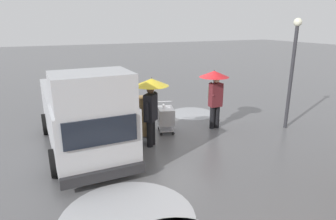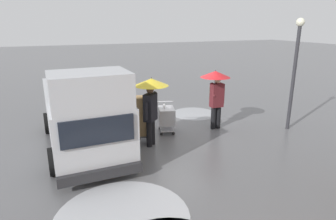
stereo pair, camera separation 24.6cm
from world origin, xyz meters
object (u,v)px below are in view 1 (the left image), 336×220
(pedestrian_black_side, at_px, (215,86))
(street_lamp, at_px, (293,63))
(cargo_van_parked_right, at_px, (83,112))
(shopping_cart_vendor, at_px, (166,117))
(pedestrian_pink_side, at_px, (151,96))
(hand_dolly_boxes, at_px, (141,117))

(pedestrian_black_side, bearing_deg, street_lamp, 156.57)
(cargo_van_parked_right, height_order, shopping_cart_vendor, cargo_van_parked_right)
(pedestrian_black_side, bearing_deg, pedestrian_pink_side, 11.17)
(pedestrian_pink_side, bearing_deg, pedestrian_black_side, -168.83)
(hand_dolly_boxes, height_order, pedestrian_pink_side, pedestrian_pink_side)
(shopping_cart_vendor, distance_m, pedestrian_pink_side, 1.57)
(shopping_cart_vendor, relative_size, hand_dolly_boxes, 0.71)
(shopping_cart_vendor, bearing_deg, hand_dolly_boxes, 21.16)
(pedestrian_pink_side, relative_size, street_lamp, 0.56)
(pedestrian_pink_side, distance_m, pedestrian_black_side, 2.64)
(cargo_van_parked_right, relative_size, hand_dolly_boxes, 3.65)
(cargo_van_parked_right, relative_size, pedestrian_pink_side, 2.50)
(cargo_van_parked_right, bearing_deg, pedestrian_pink_side, 165.14)
(cargo_van_parked_right, relative_size, street_lamp, 1.39)
(pedestrian_black_side, height_order, street_lamp, street_lamp)
(pedestrian_pink_side, bearing_deg, cargo_van_parked_right, -14.86)
(cargo_van_parked_right, bearing_deg, hand_dolly_boxes, 177.19)
(cargo_van_parked_right, relative_size, shopping_cart_vendor, 5.15)
(shopping_cart_vendor, bearing_deg, pedestrian_black_side, 169.53)
(shopping_cart_vendor, height_order, street_lamp, street_lamp)
(cargo_van_parked_right, distance_m, pedestrian_black_side, 4.57)
(street_lamp, bearing_deg, shopping_cart_vendor, -18.27)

